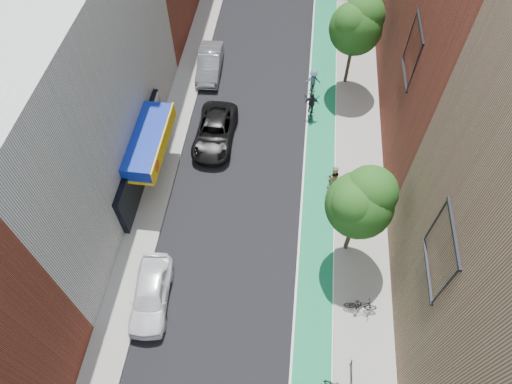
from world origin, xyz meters
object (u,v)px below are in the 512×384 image
(parked_car_black, at_px, (215,132))
(parked_car_silver, at_px, (210,63))
(cyclist_lane_far, at_px, (313,84))
(parked_car_white, at_px, (150,294))
(cyclist_lane_mid, at_px, (311,108))
(cyclist_lane_near, at_px, (332,182))

(parked_car_black, bearing_deg, parked_car_silver, 103.10)
(parked_car_black, relative_size, parked_car_silver, 1.13)
(cyclist_lane_far, bearing_deg, parked_car_white, 61.90)
(parked_car_black, bearing_deg, parked_car_white, -96.49)
(cyclist_lane_far, bearing_deg, cyclist_lane_mid, 86.35)
(cyclist_lane_mid, height_order, cyclist_lane_far, cyclist_lane_far)
(parked_car_black, xyz_separation_m, cyclist_lane_mid, (6.20, 2.90, 0.02))
(parked_car_white, distance_m, parked_car_black, 11.63)
(parked_car_silver, bearing_deg, parked_car_white, -92.65)
(parked_car_white, bearing_deg, parked_car_silver, 85.29)
(cyclist_lane_near, xyz_separation_m, cyclist_lane_mid, (-1.50, 6.28, -0.15))
(cyclist_lane_mid, bearing_deg, parked_car_silver, -25.29)
(parked_car_silver, height_order, cyclist_lane_far, cyclist_lane_far)
(cyclist_lane_near, xyz_separation_m, cyclist_lane_far, (-1.50, 8.61, -0.01))
(parked_car_silver, xyz_separation_m, cyclist_lane_near, (9.21, -10.15, 0.14))
(parked_car_silver, bearing_deg, parked_car_black, -80.36)
(parked_car_white, height_order, parked_car_silver, parked_car_white)
(cyclist_lane_near, relative_size, cyclist_lane_far, 1.07)
(cyclist_lane_near, bearing_deg, parked_car_white, 35.13)
(parked_car_white, xyz_separation_m, cyclist_lane_mid, (7.63, 14.44, -0.01))
(cyclist_lane_mid, bearing_deg, cyclist_lane_near, 104.79)
(cyclist_lane_near, relative_size, cyclist_lane_mid, 1.08)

